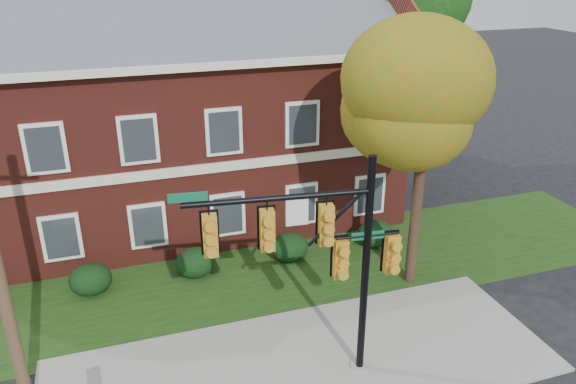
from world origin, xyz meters
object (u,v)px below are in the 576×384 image
object	(u,v)px
apartment_building	(166,103)
hedge_right	(290,247)
hedge_far_right	(375,233)
hedge_left	(91,279)
tree_right_rear	(411,10)
hedge_center	(195,262)
tree_near_right	(437,92)
traffic_signal	(323,250)

from	to	relation	value
apartment_building	hedge_right	distance (m)	7.73
hedge_right	hedge_far_right	distance (m)	3.50
hedge_left	tree_right_rear	xyz separation A→B (m)	(14.81, 6.11, 7.60)
hedge_center	tree_right_rear	distance (m)	14.94
apartment_building	hedge_right	xyz separation A→B (m)	(3.50, -5.25, -4.46)
hedge_center	hedge_left	bearing A→B (deg)	180.00
apartment_building	hedge_far_right	size ratio (longest dim) A/B	13.43
tree_near_right	hedge_center	bearing A→B (deg)	158.58
hedge_far_right	apartment_building	bearing A→B (deg)	143.11
hedge_right	tree_right_rear	xyz separation A→B (m)	(7.81, 6.11, 7.60)
tree_near_right	tree_right_rear	world-z (taller)	tree_right_rear
tree_near_right	traffic_signal	bearing A→B (deg)	-146.22
hedge_left	traffic_signal	distance (m)	9.08
hedge_far_right	tree_right_rear	size ratio (longest dim) A/B	0.13
tree_near_right	traffic_signal	distance (m)	6.54
hedge_left	traffic_signal	xyz separation A→B (m)	(5.81, -6.12, 3.35)
hedge_left	hedge_center	distance (m)	3.50
hedge_left	tree_near_right	xyz separation A→B (m)	(10.72, -2.83, 6.14)
hedge_left	apartment_building	bearing A→B (deg)	56.33
tree_near_right	apartment_building	bearing A→B (deg)	131.77
apartment_building	traffic_signal	xyz separation A→B (m)	(2.31, -11.37, -1.11)
hedge_far_right	tree_right_rear	bearing A→B (deg)	54.77
hedge_left	hedge_far_right	xyz separation A→B (m)	(10.50, 0.00, 0.00)
hedge_far_right	tree_near_right	world-z (taller)	tree_near_right
tree_right_rear	hedge_far_right	bearing A→B (deg)	-125.23
apartment_building	hedge_center	size ratio (longest dim) A/B	13.43
hedge_left	hedge_right	xyz separation A→B (m)	(7.00, 0.00, 0.00)
hedge_right	hedge_far_right	world-z (taller)	same
apartment_building	tree_near_right	world-z (taller)	apartment_building
hedge_right	tree_near_right	bearing A→B (deg)	-37.28
hedge_left	hedge_far_right	size ratio (longest dim) A/B	1.00
apartment_building	hedge_left	distance (m)	7.73
hedge_center	tree_right_rear	bearing A→B (deg)	28.37
traffic_signal	hedge_center	bearing A→B (deg)	117.85
hedge_left	tree_right_rear	distance (m)	17.74
hedge_right	traffic_signal	xyz separation A→B (m)	(-1.19, -6.12, 3.35)
hedge_left	hedge_center	size ratio (longest dim) A/B	1.00
hedge_left	hedge_right	world-z (taller)	same
hedge_center	hedge_far_right	size ratio (longest dim) A/B	1.00
apartment_building	traffic_signal	world-z (taller)	apartment_building
traffic_signal	hedge_right	bearing A→B (deg)	86.17
hedge_center	hedge_right	world-z (taller)	same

